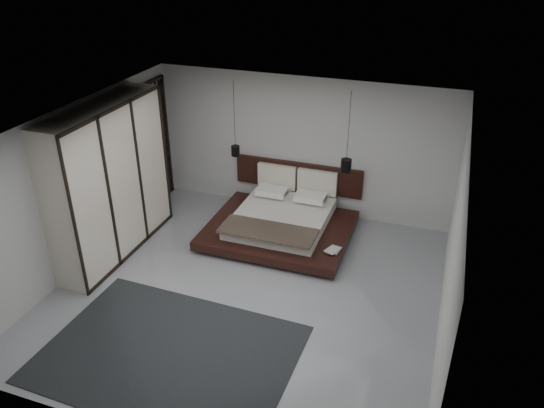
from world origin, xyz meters
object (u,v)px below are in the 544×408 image
at_px(pendant_left, 235,150).
at_px(wardrobe, 109,181).
at_px(lattice_screen, 157,143).
at_px(bed, 282,220).
at_px(pendant_right, 346,165).
at_px(rug, 169,353).

xyz_separation_m(pendant_left, wardrobe, (-1.56, -1.91, -0.05)).
distance_m(lattice_screen, wardrobe, 2.06).
relative_size(lattice_screen, bed, 0.98).
height_order(bed, pendant_left, pendant_left).
distance_m(bed, wardrobe, 3.24).
relative_size(bed, wardrobe, 0.95).
bearing_deg(pendant_right, lattice_screen, 178.12).
height_order(pendant_left, pendant_right, same).
relative_size(wardrobe, rug, 0.81).
xyz_separation_m(wardrobe, rug, (2.20, -2.10, -1.36)).
relative_size(bed, rug, 0.77).
height_order(bed, rug, bed).
height_order(bed, pendant_right, pendant_right).
bearing_deg(lattice_screen, pendant_left, -4.14).
bearing_deg(pendant_left, wardrobe, -129.24).
bearing_deg(pendant_left, pendant_right, 0.00).
bearing_deg(rug, pendant_left, 99.04).
xyz_separation_m(bed, pendant_left, (-1.09, 0.41, 1.14)).
bearing_deg(pendant_right, bed, -159.58).
height_order(lattice_screen, pendant_left, pendant_left).
bearing_deg(lattice_screen, wardrobe, -82.99).
bearing_deg(rug, bed, 82.89).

